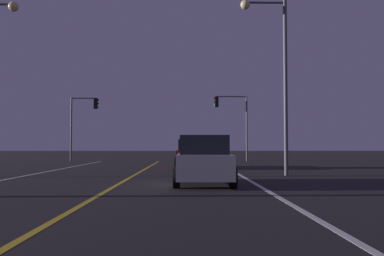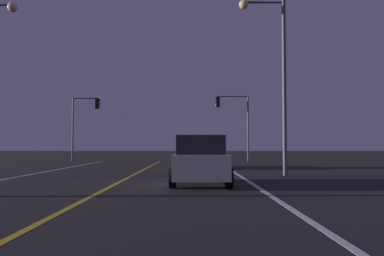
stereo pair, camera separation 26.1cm
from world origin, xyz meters
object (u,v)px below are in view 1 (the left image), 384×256
car_ahead_far (192,154)px  street_lamp_right_far (275,63)px  car_lead_same_lane (203,161)px  traffic_light_near_left (84,114)px  traffic_light_near_right (231,113)px

car_ahead_far → street_lamp_right_far: 8.44m
car_lead_same_lane → traffic_light_near_left: traffic_light_near_left is taller
car_ahead_far → traffic_light_near_left: traffic_light_near_left is taller
car_lead_same_lane → car_ahead_far: 10.50m
car_lead_same_lane → car_ahead_far: (-0.29, 10.50, 0.00)m
car_lead_same_lane → traffic_light_near_right: bearing=-8.6°
street_lamp_right_far → car_lead_same_lane: bearing=51.1°
traffic_light_near_right → street_lamp_right_far: size_ratio=0.69×
traffic_light_near_right → street_lamp_right_far: bearing=90.9°
car_lead_same_lane → street_lamp_right_far: bearing=-38.9°
car_ahead_far → traffic_light_near_left: bearing=41.0°
car_lead_same_lane → traffic_light_near_left: (-9.34, 20.90, 3.15)m
street_lamp_right_far → traffic_light_near_right: bearing=-89.1°
car_lead_same_lane → street_lamp_right_far: 6.93m
street_lamp_right_far → traffic_light_near_left: bearing=-52.5°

